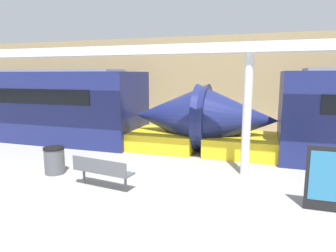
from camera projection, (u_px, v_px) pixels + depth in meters
ground_plane at (106, 212)px, 6.60m from camera, size 60.00×60.00×0.00m
station_wall at (204, 84)px, 16.22m from camera, size 56.00×0.20×5.00m
train_right at (1, 105)px, 14.75m from camera, size 20.41×2.93×3.20m
bench_near at (102, 170)px, 7.86m from camera, size 1.77×0.68×0.83m
trash_bin at (54, 160)px, 9.09m from camera, size 0.62×0.62×0.82m
poster_board at (329, 179)px, 6.50m from camera, size 0.94×0.07×1.47m
support_column_near at (247, 116)px, 8.75m from camera, size 0.26×0.26×3.60m
canopy_beam at (250, 47)px, 8.42m from camera, size 28.00×0.60×0.28m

